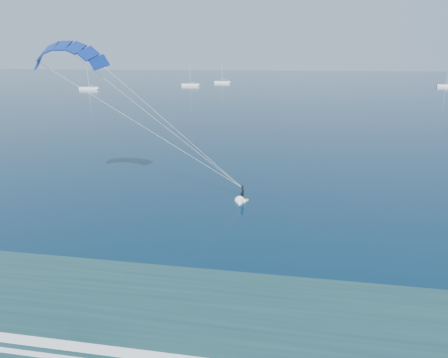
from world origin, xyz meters
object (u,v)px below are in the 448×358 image
kitesurfer_rig (161,123)px  sailboat_2 (222,82)px  sailboat_1 (190,85)px  sailboat_3 (446,86)px  sailboat_0 (89,88)px

kitesurfer_rig → sailboat_2: bearing=98.2°
sailboat_1 → sailboat_3: bearing=6.7°
sailboat_1 → sailboat_0: bearing=-142.7°
kitesurfer_rig → sailboat_3: kitesurfer_rig is taller
kitesurfer_rig → sailboat_2: 201.65m
sailboat_0 → sailboat_1: (41.76, 31.79, 0.00)m
kitesurfer_rig → sailboat_0: 165.82m
sailboat_1 → sailboat_3: size_ratio=1.04×
sailboat_0 → sailboat_3: sailboat_0 is taller
sailboat_0 → sailboat_3: bearing=15.2°
sailboat_2 → sailboat_0: bearing=-134.2°
kitesurfer_rig → sailboat_0: kitesurfer_rig is taller
sailboat_0 → sailboat_2: bearing=45.8°
sailboat_1 → sailboat_3: 133.57m
sailboat_0 → sailboat_3: size_ratio=1.03×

